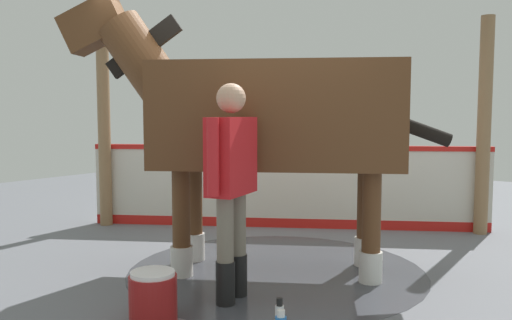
# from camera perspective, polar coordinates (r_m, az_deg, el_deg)

# --- Properties ---
(ground_plane) EXTENTS (16.00, 16.00, 0.02)m
(ground_plane) POSITION_cam_1_polar(r_m,az_deg,el_deg) (5.23, 2.57, -11.24)
(ground_plane) COLOR slate
(wet_patch) EXTENTS (2.74, 2.74, 0.00)m
(wet_patch) POSITION_cam_1_polar(r_m,az_deg,el_deg) (5.02, 2.21, -11.79)
(wet_patch) COLOR #42444C
(wet_patch) RESTS_ON ground
(barrier_wall) EXTENTS (4.42, 2.54, 1.05)m
(barrier_wall) POSITION_cam_1_polar(r_m,az_deg,el_deg) (6.75, 3.34, -3.22)
(barrier_wall) COLOR silver
(barrier_wall) RESTS_ON ground
(roof_post_near) EXTENTS (0.16, 0.16, 2.60)m
(roof_post_near) POSITION_cam_1_polar(r_m,az_deg,el_deg) (7.10, -16.07, 3.61)
(roof_post_near) COLOR olive
(roof_post_near) RESTS_ON ground
(roof_post_far) EXTENTS (0.16, 0.16, 2.60)m
(roof_post_far) POSITION_cam_1_polar(r_m,az_deg,el_deg) (6.88, 23.38, 3.35)
(roof_post_far) COLOR olive
(roof_post_far) RESTS_ON ground
(horse) EXTENTS (3.20, 2.06, 2.55)m
(horse) POSITION_cam_1_polar(r_m,az_deg,el_deg) (4.82, 0.82, 4.67)
(horse) COLOR brown
(horse) RESTS_ON ground
(handler) EXTENTS (0.32, 0.67, 1.69)m
(handler) POSITION_cam_1_polar(r_m,az_deg,el_deg) (4.06, -2.67, -1.79)
(handler) COLOR black
(handler) RESTS_ON ground
(wash_bucket) EXTENTS (0.34, 0.34, 0.35)m
(wash_bucket) POSITION_cam_1_polar(r_m,az_deg,el_deg) (3.90, -11.05, -14.23)
(wash_bucket) COLOR maroon
(wash_bucket) RESTS_ON ground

